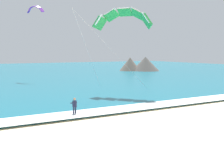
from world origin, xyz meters
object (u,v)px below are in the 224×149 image
kite_primary (124,17)px  kite_distant (35,8)px  surfboard (75,116)px  kitesurfer (74,106)px

kite_primary → kite_distant: 26.11m
surfboard → kite_distant: size_ratio=0.40×
kite_distant → kite_primary: bearing=-77.6°
surfboard → kite_primary: bearing=39.6°
kitesurfer → kite_distant: bearing=81.6°
kitesurfer → kite_primary: (10.54, 8.70, 9.59)m
kitesurfer → kite_distant: 36.88m
kite_primary → kite_distant: bearing=102.4°
surfboard → kitesurfer: 0.91m
kite_primary → kitesurfer: bearing=-140.5°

